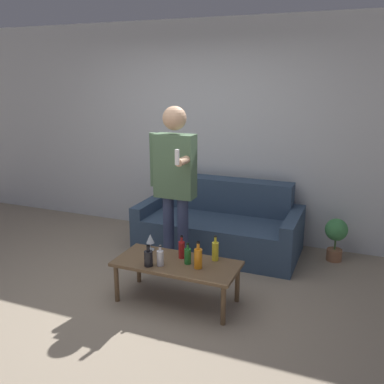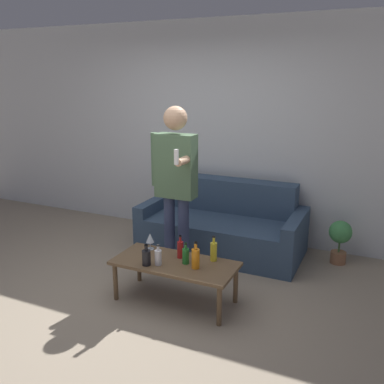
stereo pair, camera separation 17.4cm
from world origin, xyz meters
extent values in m
plane|color=gray|center=(0.00, 0.00, 0.00)|extent=(16.00, 16.00, 0.00)
cube|color=silver|center=(0.00, 2.12, 1.35)|extent=(8.00, 0.06, 2.70)
cube|color=#334760|center=(0.40, 1.42, 0.20)|extent=(1.60, 0.66, 0.41)
cube|color=#334760|center=(0.40, 1.88, 0.41)|extent=(1.60, 0.26, 0.81)
cube|color=#334760|center=(-0.47, 1.55, 0.28)|extent=(0.14, 0.91, 0.55)
cube|color=#334760|center=(1.27, 1.55, 0.28)|extent=(0.14, 0.91, 0.55)
cube|color=brown|center=(0.43, 0.27, 0.38)|extent=(1.13, 0.52, 0.03)
cylinder|color=brown|center=(-0.08, 0.07, 0.18)|extent=(0.04, 0.04, 0.36)
cylinder|color=brown|center=(0.95, 0.07, 0.18)|extent=(0.04, 0.04, 0.36)
cylinder|color=brown|center=(-0.08, 0.48, 0.18)|extent=(0.04, 0.04, 0.36)
cylinder|color=brown|center=(0.95, 0.48, 0.18)|extent=(0.04, 0.04, 0.36)
cylinder|color=orange|center=(0.66, 0.23, 0.48)|extent=(0.07, 0.07, 0.18)
cylinder|color=orange|center=(0.66, 0.23, 0.60)|extent=(0.03, 0.03, 0.07)
cylinder|color=black|center=(0.66, 0.23, 0.63)|extent=(0.03, 0.03, 0.01)
cylinder|color=#23752D|center=(0.54, 0.29, 0.46)|extent=(0.06, 0.06, 0.14)
cylinder|color=#23752D|center=(0.54, 0.29, 0.56)|extent=(0.02, 0.02, 0.06)
cylinder|color=black|center=(0.54, 0.29, 0.58)|extent=(0.03, 0.03, 0.01)
cylinder|color=black|center=(0.23, 0.11, 0.46)|extent=(0.08, 0.08, 0.14)
cylinder|color=black|center=(0.23, 0.11, 0.56)|extent=(0.03, 0.03, 0.05)
cylinder|color=black|center=(0.23, 0.11, 0.58)|extent=(0.03, 0.03, 0.01)
cylinder|color=#B21E1E|center=(0.44, 0.38, 0.47)|extent=(0.06, 0.06, 0.16)
cylinder|color=#B21E1E|center=(0.44, 0.38, 0.58)|extent=(0.02, 0.02, 0.06)
cylinder|color=black|center=(0.44, 0.38, 0.60)|extent=(0.03, 0.03, 0.01)
cylinder|color=yellow|center=(0.74, 0.45, 0.48)|extent=(0.06, 0.06, 0.17)
cylinder|color=yellow|center=(0.74, 0.45, 0.60)|extent=(0.02, 0.02, 0.07)
cylinder|color=black|center=(0.74, 0.45, 0.63)|extent=(0.03, 0.03, 0.01)
cylinder|color=silver|center=(0.32, 0.16, 0.46)|extent=(0.06, 0.06, 0.14)
cylinder|color=silver|center=(0.32, 0.16, 0.56)|extent=(0.02, 0.02, 0.05)
cylinder|color=black|center=(0.32, 0.16, 0.58)|extent=(0.03, 0.03, 0.01)
cylinder|color=silver|center=(0.08, 0.44, 0.40)|extent=(0.08, 0.08, 0.01)
cylinder|color=silver|center=(0.08, 0.44, 0.43)|extent=(0.01, 0.01, 0.07)
cone|color=silver|center=(0.08, 0.44, 0.51)|extent=(0.08, 0.08, 0.09)
cylinder|color=navy|center=(0.11, 0.78, 0.42)|extent=(0.11, 0.11, 0.85)
cylinder|color=navy|center=(0.27, 0.78, 0.42)|extent=(0.11, 0.11, 0.85)
cube|color=#4C6B4C|center=(0.19, 0.78, 1.17)|extent=(0.40, 0.18, 0.64)
sphere|color=tan|center=(0.19, 0.78, 1.64)|extent=(0.23, 0.23, 0.23)
cylinder|color=#4C6B4C|center=(-0.05, 0.78, 1.21)|extent=(0.07, 0.07, 0.54)
cylinder|color=tan|center=(0.36, 0.65, 1.26)|extent=(0.07, 0.28, 0.07)
cube|color=white|center=(0.36, 0.48, 1.32)|extent=(0.03, 0.03, 0.14)
cylinder|color=#936042|center=(1.71, 1.78, 0.07)|extent=(0.17, 0.17, 0.13)
cylinder|color=#476B38|center=(1.71, 1.78, 0.21)|extent=(0.02, 0.02, 0.15)
sphere|color=#428E4C|center=(1.71, 1.78, 0.37)|extent=(0.25, 0.25, 0.25)
camera|label=1|loc=(1.91, -2.99, 2.03)|focal=40.00mm
camera|label=2|loc=(2.07, -2.92, 2.03)|focal=40.00mm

